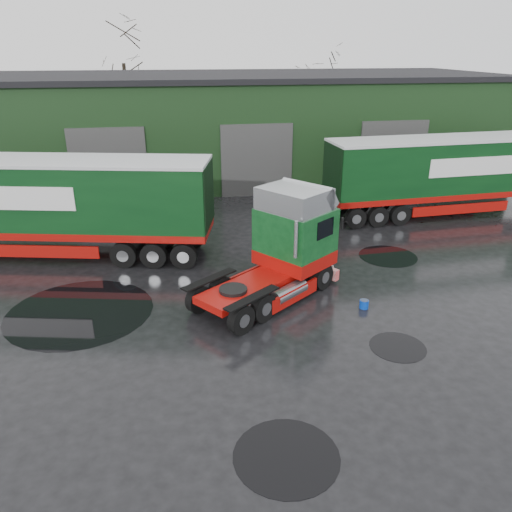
{
  "coord_description": "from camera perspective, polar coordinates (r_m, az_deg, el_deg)",
  "views": [
    {
      "loc": [
        -2.56,
        -13.33,
        7.88
      ],
      "look_at": [
        -0.16,
        1.14,
        1.7
      ],
      "focal_mm": 35.0,
      "sensor_mm": 36.0,
      "label": 1
    }
  ],
  "objects": [
    {
      "name": "hero_tractor",
      "position": [
        16.11,
        0.88,
        0.7
      ],
      "size": [
        6.11,
        5.52,
        3.62
      ],
      "primitive_type": null,
      "rotation": [
        0.0,
        0.0,
        -0.91
      ],
      "color": "#0F461C",
      "rests_on": "ground"
    },
    {
      "name": "puddle_3",
      "position": [
        14.94,
        15.89,
        -9.97
      ],
      "size": [
        1.6,
        1.6,
        0.01
      ],
      "primitive_type": "cylinder",
      "color": "black",
      "rests_on": "ground"
    },
    {
      "name": "tree_back_b",
      "position": [
        45.3,
        7.07,
        17.46
      ],
      "size": [
        4.4,
        4.4,
        7.5
      ],
      "primitive_type": null,
      "color": "black",
      "rests_on": "ground"
    },
    {
      "name": "trailer_left",
      "position": [
        21.36,
        -22.46,
        5.07
      ],
      "size": [
        13.06,
        5.29,
        3.97
      ],
      "primitive_type": null,
      "rotation": [
        0.0,
        0.0,
        1.36
      ],
      "color": "silver",
      "rests_on": "ground"
    },
    {
      "name": "puddle_0",
      "position": [
        11.21,
        3.49,
        -21.87
      ],
      "size": [
        2.25,
        2.25,
        0.01
      ],
      "primitive_type": "cylinder",
      "color": "black",
      "rests_on": "ground"
    },
    {
      "name": "warehouse",
      "position": [
        33.97,
        -1.64,
        14.85
      ],
      "size": [
        32.4,
        12.4,
        6.3
      ],
      "color": "black",
      "rests_on": "ground"
    },
    {
      "name": "lorry_right",
      "position": [
        26.47,
        20.35,
        8.48
      ],
      "size": [
        14.92,
        3.48,
        3.89
      ],
      "primitive_type": null,
      "rotation": [
        0.0,
        0.0,
        -1.51
      ],
      "color": "silver",
      "rests_on": "ground"
    },
    {
      "name": "tree_back_a",
      "position": [
        43.58,
        -14.63,
        18.04
      ],
      "size": [
        4.4,
        4.4,
        9.5
      ],
      "primitive_type": null,
      "color": "black",
      "rests_on": "ground"
    },
    {
      "name": "ground",
      "position": [
        15.7,
        1.28,
        -7.3
      ],
      "size": [
        100.0,
        100.0,
        0.0
      ],
      "primitive_type": "plane",
      "color": "black"
    },
    {
      "name": "puddle_1",
      "position": [
        20.97,
        14.83,
        -0.02
      ],
      "size": [
        2.34,
        2.34,
        0.01
      ],
      "primitive_type": "cylinder",
      "color": "black",
      "rests_on": "ground"
    },
    {
      "name": "wash_bucket",
      "position": [
        16.67,
        12.24,
        -5.4
      ],
      "size": [
        0.36,
        0.36,
        0.28
      ],
      "primitive_type": "cylinder",
      "rotation": [
        0.0,
        0.0,
        -0.25
      ],
      "color": "#0834B4",
      "rests_on": "ground"
    },
    {
      "name": "puddle_2",
      "position": [
        17.09,
        -19.47,
        -6.03
      ],
      "size": [
        4.63,
        4.63,
        0.01
      ],
      "primitive_type": "cylinder",
      "color": "black",
      "rests_on": "ground"
    }
  ]
}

